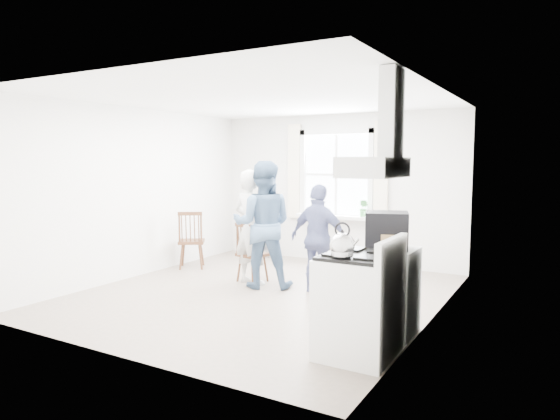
{
  "coord_description": "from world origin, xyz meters",
  "views": [
    {
      "loc": [
        3.51,
        -5.6,
        1.8
      ],
      "look_at": [
        0.17,
        0.2,
        1.13
      ],
      "focal_mm": 32.0,
      "sensor_mm": 36.0,
      "label": 1
    }
  ],
  "objects_px": {
    "windsor_chair_b": "(248,246)",
    "person_right": "(319,239)",
    "stereo_stack": "(387,230)",
    "windsor_chair_a": "(191,234)",
    "low_cabinet": "(390,291)",
    "gas_stove": "(360,304)",
    "person_left": "(251,227)",
    "person_mid": "(263,225)"
  },
  "relations": [
    {
      "from": "windsor_chair_a",
      "to": "person_mid",
      "type": "distance_m",
      "value": 1.73
    },
    {
      "from": "windsor_chair_b",
      "to": "person_right",
      "type": "distance_m",
      "value": 1.15
    },
    {
      "from": "low_cabinet",
      "to": "windsor_chair_a",
      "type": "bearing_deg",
      "value": 160.12
    },
    {
      "from": "gas_stove",
      "to": "stereo_stack",
      "type": "relative_size",
      "value": 2.16
    },
    {
      "from": "person_left",
      "to": "stereo_stack",
      "type": "bearing_deg",
      "value": 164.15
    },
    {
      "from": "stereo_stack",
      "to": "windsor_chair_a",
      "type": "height_order",
      "value": "stereo_stack"
    },
    {
      "from": "gas_stove",
      "to": "person_right",
      "type": "relative_size",
      "value": 0.76
    },
    {
      "from": "windsor_chair_b",
      "to": "person_left",
      "type": "bearing_deg",
      "value": -2.13
    },
    {
      "from": "stereo_stack",
      "to": "person_right",
      "type": "height_order",
      "value": "person_right"
    },
    {
      "from": "low_cabinet",
      "to": "stereo_stack",
      "type": "xyz_separation_m",
      "value": [
        -0.04,
        -0.03,
        0.64
      ]
    },
    {
      "from": "stereo_stack",
      "to": "windsor_chair_a",
      "type": "distance_m",
      "value": 4.06
    },
    {
      "from": "gas_stove",
      "to": "windsor_chair_b",
      "type": "distance_m",
      "value": 3.0
    },
    {
      "from": "stereo_stack",
      "to": "windsor_chair_b",
      "type": "height_order",
      "value": "stereo_stack"
    },
    {
      "from": "person_mid",
      "to": "stereo_stack",
      "type": "bearing_deg",
      "value": 129.62
    },
    {
      "from": "person_left",
      "to": "person_mid",
      "type": "bearing_deg",
      "value": 169.04
    },
    {
      "from": "gas_stove",
      "to": "low_cabinet",
      "type": "relative_size",
      "value": 1.24
    },
    {
      "from": "stereo_stack",
      "to": "person_mid",
      "type": "bearing_deg",
      "value": 154.53
    },
    {
      "from": "stereo_stack",
      "to": "person_right",
      "type": "distance_m",
      "value": 1.78
    },
    {
      "from": "person_left",
      "to": "windsor_chair_a",
      "type": "bearing_deg",
      "value": -3.45
    },
    {
      "from": "windsor_chair_a",
      "to": "person_right",
      "type": "distance_m",
      "value": 2.48
    },
    {
      "from": "person_left",
      "to": "person_right",
      "type": "bearing_deg",
      "value": -168.32
    },
    {
      "from": "windsor_chair_a",
      "to": "person_left",
      "type": "height_order",
      "value": "person_left"
    },
    {
      "from": "gas_stove",
      "to": "person_mid",
      "type": "bearing_deg",
      "value": 141.31
    },
    {
      "from": "low_cabinet",
      "to": "windsor_chair_b",
      "type": "xyz_separation_m",
      "value": [
        -2.49,
        1.07,
        0.09
      ]
    },
    {
      "from": "gas_stove",
      "to": "person_left",
      "type": "relative_size",
      "value": 0.67
    },
    {
      "from": "windsor_chair_a",
      "to": "person_mid",
      "type": "bearing_deg",
      "value": -13.69
    },
    {
      "from": "windsor_chair_a",
      "to": "person_right",
      "type": "relative_size",
      "value": 0.66
    },
    {
      "from": "windsor_chair_b",
      "to": "person_left",
      "type": "height_order",
      "value": "person_left"
    },
    {
      "from": "low_cabinet",
      "to": "windsor_chair_b",
      "type": "bearing_deg",
      "value": 156.65
    },
    {
      "from": "stereo_stack",
      "to": "person_mid",
      "type": "distance_m",
      "value": 2.36
    },
    {
      "from": "gas_stove",
      "to": "low_cabinet",
      "type": "height_order",
      "value": "gas_stove"
    },
    {
      "from": "person_left",
      "to": "person_mid",
      "type": "xyz_separation_m",
      "value": [
        0.26,
        -0.09,
        0.06
      ]
    },
    {
      "from": "person_mid",
      "to": "windsor_chair_b",
      "type": "bearing_deg",
      "value": -41.4
    },
    {
      "from": "low_cabinet",
      "to": "stereo_stack",
      "type": "bearing_deg",
      "value": -144.39
    },
    {
      "from": "windsor_chair_b",
      "to": "person_right",
      "type": "bearing_deg",
      "value": 2.34
    },
    {
      "from": "gas_stove",
      "to": "person_left",
      "type": "xyz_separation_m",
      "value": [
        -2.35,
        1.77,
        0.35
      ]
    },
    {
      "from": "person_right",
      "to": "windsor_chair_a",
      "type": "bearing_deg",
      "value": -0.78
    },
    {
      "from": "person_mid",
      "to": "gas_stove",
      "type": "bearing_deg",
      "value": 116.4
    },
    {
      "from": "gas_stove",
      "to": "person_right",
      "type": "distance_m",
      "value": 2.24
    },
    {
      "from": "person_left",
      "to": "person_mid",
      "type": "relative_size",
      "value": 0.93
    },
    {
      "from": "windsor_chair_a",
      "to": "person_left",
      "type": "bearing_deg",
      "value": -12.5
    },
    {
      "from": "windsor_chair_b",
      "to": "person_mid",
      "type": "bearing_deg",
      "value": -16.49
    }
  ]
}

